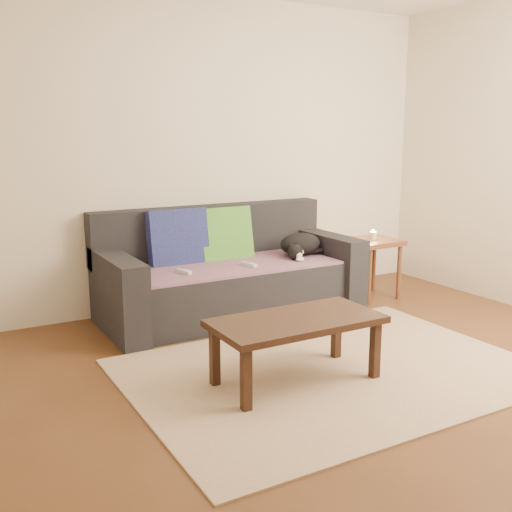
# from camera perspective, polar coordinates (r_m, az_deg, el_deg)

# --- Properties ---
(ground) EXTENTS (4.50, 4.50, 0.00)m
(ground) POSITION_cam_1_polar(r_m,az_deg,el_deg) (3.77, 8.56, -11.58)
(ground) COLOR brown
(ground) RESTS_ON ground
(back_wall) EXTENTS (4.50, 0.04, 2.60)m
(back_wall) POSITION_cam_1_polar(r_m,az_deg,el_deg) (5.18, -4.93, 9.68)
(back_wall) COLOR beige
(back_wall) RESTS_ON ground
(sofa) EXTENTS (2.10, 0.94, 0.87)m
(sofa) POSITION_cam_1_polar(r_m,az_deg,el_deg) (4.94, -2.64, -2.03)
(sofa) COLOR #232328
(sofa) RESTS_ON ground
(throw_blanket) EXTENTS (1.66, 0.74, 0.02)m
(throw_blanket) POSITION_cam_1_polar(r_m,az_deg,el_deg) (4.83, -2.16, -0.86)
(throw_blanket) COLOR #402648
(throw_blanket) RESTS_ON sofa
(cushion_navy) EXTENTS (0.49, 0.20, 0.50)m
(cushion_navy) POSITION_cam_1_polar(r_m,az_deg,el_deg) (4.87, -7.45, 1.55)
(cushion_navy) COLOR #161351
(cushion_navy) RESTS_ON throw_blanket
(cushion_green) EXTENTS (0.46, 0.20, 0.48)m
(cushion_green) POSITION_cam_1_polar(r_m,az_deg,el_deg) (5.04, -2.96, 1.99)
(cushion_green) COLOR #0C5132
(cushion_green) RESTS_ON throw_blanket
(cat) EXTENTS (0.45, 0.39, 0.19)m
(cat) POSITION_cam_1_polar(r_m,az_deg,el_deg) (5.14, 4.22, 1.06)
(cat) COLOR black
(cat) RESTS_ON throw_blanket
(wii_remote_a) EXTENTS (0.08, 0.15, 0.03)m
(wii_remote_a) POSITION_cam_1_polar(r_m,az_deg,el_deg) (4.52, -6.90, -1.50)
(wii_remote_a) COLOR white
(wii_remote_a) RESTS_ON throw_blanket
(wii_remote_b) EXTENTS (0.07, 0.15, 0.03)m
(wii_remote_b) POSITION_cam_1_polar(r_m,az_deg,el_deg) (4.72, -0.66, -0.83)
(wii_remote_b) COLOR white
(wii_remote_b) RESTS_ON throw_blanket
(side_table) EXTENTS (0.43, 0.43, 0.53)m
(side_table) POSITION_cam_1_polar(r_m,az_deg,el_deg) (5.49, 11.04, 0.59)
(side_table) COLOR brown
(side_table) RESTS_ON ground
(candle) EXTENTS (0.06, 0.06, 0.09)m
(candle) POSITION_cam_1_polar(r_m,az_deg,el_deg) (5.47, 11.09, 1.94)
(candle) COLOR beige
(candle) RESTS_ON side_table
(rug) EXTENTS (2.50, 1.80, 0.01)m
(rug) POSITION_cam_1_polar(r_m,az_deg,el_deg) (3.88, 7.18, -10.76)
(rug) COLOR tan
(rug) RESTS_ON ground
(coffee_table) EXTENTS (1.02, 0.51, 0.41)m
(coffee_table) POSITION_cam_1_polar(r_m,az_deg,el_deg) (3.58, 3.87, -6.69)
(coffee_table) COLOR black
(coffee_table) RESTS_ON rug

